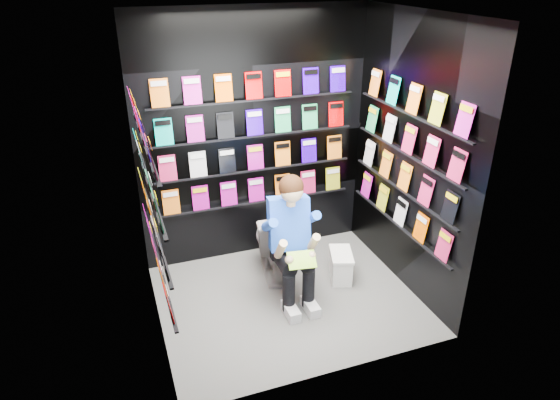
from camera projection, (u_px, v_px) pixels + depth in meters
name	position (u px, v px, depth m)	size (l,w,h in m)	color
floor	(288.00, 299.00, 4.81)	(2.40, 2.40, 0.00)	#555553
ceiling	(290.00, 13.00, 3.68)	(2.40, 2.40, 0.00)	white
wall_back	(254.00, 140.00, 5.10)	(2.40, 0.04, 2.60)	black
wall_front	(340.00, 229.00, 3.40)	(2.40, 0.04, 2.60)	black
wall_left	(145.00, 196.00, 3.88)	(0.04, 2.00, 2.60)	black
wall_right	(410.00, 158.00, 4.61)	(0.04, 2.00, 2.60)	black
comics_back	(255.00, 140.00, 5.07)	(2.10, 0.06, 1.37)	#F50002
comics_left	(149.00, 195.00, 3.89)	(0.06, 1.70, 1.37)	#F50002
comics_right	(407.00, 158.00, 4.60)	(0.06, 1.70, 1.37)	#F50002
toilet	(275.00, 241.00, 5.09)	(0.42, 0.75, 0.73)	white
longbox	(341.00, 266.00, 5.09)	(0.20, 0.36, 0.27)	white
longbox_lid	(341.00, 254.00, 5.03)	(0.21, 0.37, 0.03)	white
reader	(288.00, 224.00, 4.60)	(0.51, 0.74, 1.36)	blue
held_comic	(302.00, 260.00, 4.38)	(0.25, 0.01, 0.17)	green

